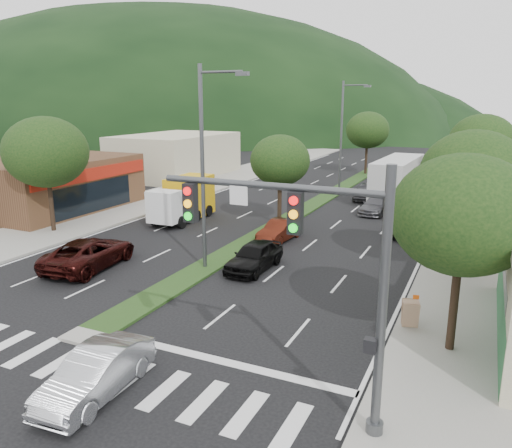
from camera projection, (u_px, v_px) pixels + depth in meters
The scene contains 30 objects.
ground at pixel (95, 333), 18.41m from camera, with size 160.00×160.00×0.00m, color black.
sidewalk_right at pixel (480, 220), 35.30m from camera, with size 5.00×90.00×0.15m, color gray.
sidewalk_left at pixel (177, 192), 45.69m from camera, with size 6.00×90.00×0.15m, color gray.
median at pixel (323, 198), 43.04m from camera, with size 1.60×56.00×0.12m, color #1F3714.
crosswalk at pixel (53, 358), 16.65m from camera, with size 19.00×2.20×0.01m, color silver.
traffic_signal at pixel (320, 257), 12.24m from camera, with size 6.12×0.40×7.00m.
shop_left at pixel (45, 184), 38.65m from camera, with size 10.15×12.00×4.00m.
bldg_left_far at pixel (176, 155), 55.52m from camera, with size 9.00×14.00×4.60m, color beige.
hill_far at pixel (147, 128), 147.83m from camera, with size 176.00×132.00×82.00m, color black.
tree_r_a at pixel (463, 215), 15.86m from camera, with size 4.60×4.60×6.63m.
tree_r_b at pixel (473, 175), 22.85m from camera, with size 4.80×4.80×6.94m.
tree_r_c at pixel (477, 162), 29.96m from camera, with size 4.40×4.40×6.48m.
tree_r_d at pixel (482, 142), 38.65m from camera, with size 5.00×5.00×7.17m.
tree_r_e at pixel (484, 137), 47.52m from camera, with size 4.60×4.60×6.71m.
tree_med_near at pixel (280, 160), 33.17m from camera, with size 4.00×4.00×6.02m.
tree_med_far at pixel (368, 130), 55.91m from camera, with size 4.80×4.80×6.94m.
tree_l_a at pixel (46, 152), 31.05m from camera, with size 5.20×5.20×7.25m.
streetlight_near at pixel (206, 159), 24.01m from camera, with size 2.60×0.25×10.00m.
streetlight_mid at pixel (344, 130), 46.01m from camera, with size 2.60×0.25×10.00m.
sedan_silver at pixel (96, 373), 14.44m from camera, with size 1.46×4.18×1.38m, color #B6B9BE.
suv_maroon at pixel (90, 253), 25.42m from camera, with size 2.56×5.55×1.54m, color black.
car_queue_a at pixel (254, 256), 25.10m from camera, with size 1.70×4.22×1.44m, color black.
car_queue_b at pixel (376, 205), 37.59m from camera, with size 1.73×4.27×1.24m, color #4F4F54.
car_queue_c at pixel (280, 230), 30.31m from camera, with size 1.34×3.86×1.27m, color #42150B.
car_queue_d at pixel (412, 223), 31.81m from camera, with size 2.31×5.01×1.39m, color black.
car_queue_e at pixel (366, 191), 42.73m from camera, with size 1.69×4.21×1.43m, color #424346.
car_queue_f at pixel (424, 186), 45.54m from camera, with size 1.89×4.64×1.35m, color black.
box_truck at pixel (185, 200), 35.43m from camera, with size 2.60×6.16×2.99m.
motorhome at pixel (397, 179), 41.67m from camera, with size 3.31×9.51×3.61m.
a_frame_sign at pixel (410, 311), 18.52m from camera, with size 0.75×0.81×1.33m.
Camera 1 is at (12.51, -12.80, 8.41)m, focal length 35.00 mm.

